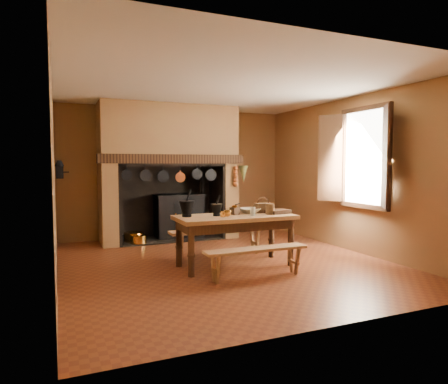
{
  "coord_description": "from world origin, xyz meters",
  "views": [
    {
      "loc": [
        -2.47,
        -5.83,
        1.59
      ],
      "look_at": [
        0.11,
        0.3,
        1.12
      ],
      "focal_mm": 32.0,
      "sensor_mm": 36.0,
      "label": 1
    }
  ],
  "objects_px": {
    "coffee_grinder": "(235,210)",
    "bench_front": "(256,256)",
    "work_table": "(235,223)",
    "iron_range": "(179,215)",
    "wicker_basket": "(263,207)",
    "mixing_bowl": "(250,211)"
  },
  "relations": [
    {
      "from": "coffee_grinder",
      "to": "bench_front",
      "type": "bearing_deg",
      "value": -109.61
    },
    {
      "from": "work_table",
      "to": "coffee_grinder",
      "type": "relative_size",
      "value": 10.14
    },
    {
      "from": "iron_range",
      "to": "wicker_basket",
      "type": "height_order",
      "value": "iron_range"
    },
    {
      "from": "coffee_grinder",
      "to": "mixing_bowl",
      "type": "bearing_deg",
      "value": 0.03
    },
    {
      "from": "work_table",
      "to": "bench_front",
      "type": "relative_size",
      "value": 1.22
    },
    {
      "from": "iron_range",
      "to": "mixing_bowl",
      "type": "xyz_separation_m",
      "value": [
        0.44,
        -2.53,
        0.35
      ]
    },
    {
      "from": "wicker_basket",
      "to": "bench_front",
      "type": "bearing_deg",
      "value": -120.1
    },
    {
      "from": "wicker_basket",
      "to": "work_table",
      "type": "bearing_deg",
      "value": -161.16
    },
    {
      "from": "iron_range",
      "to": "wicker_basket",
      "type": "xyz_separation_m",
      "value": [
        0.68,
        -2.54,
        0.4
      ]
    },
    {
      "from": "iron_range",
      "to": "coffee_grinder",
      "type": "height_order",
      "value": "iron_range"
    },
    {
      "from": "bench_front",
      "to": "wicker_basket",
      "type": "relative_size",
      "value": 5.37
    },
    {
      "from": "work_table",
      "to": "coffee_grinder",
      "type": "distance_m",
      "value": 0.21
    },
    {
      "from": "wicker_basket",
      "to": "iron_range",
      "type": "bearing_deg",
      "value": 108.28
    },
    {
      "from": "bench_front",
      "to": "coffee_grinder",
      "type": "bearing_deg",
      "value": 88.17
    },
    {
      "from": "coffee_grinder",
      "to": "wicker_basket",
      "type": "distance_m",
      "value": 0.56
    },
    {
      "from": "work_table",
      "to": "coffee_grinder",
      "type": "bearing_deg",
      "value": 71.51
    },
    {
      "from": "work_table",
      "to": "wicker_basket",
      "type": "distance_m",
      "value": 0.63
    },
    {
      "from": "iron_range",
      "to": "wicker_basket",
      "type": "distance_m",
      "value": 2.66
    },
    {
      "from": "work_table",
      "to": "wicker_basket",
      "type": "bearing_deg",
      "value": 15.57
    },
    {
      "from": "work_table",
      "to": "mixing_bowl",
      "type": "relative_size",
      "value": 5.5
    },
    {
      "from": "iron_range",
      "to": "work_table",
      "type": "distance_m",
      "value": 2.71
    },
    {
      "from": "work_table",
      "to": "wicker_basket",
      "type": "relative_size",
      "value": 6.53
    }
  ]
}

